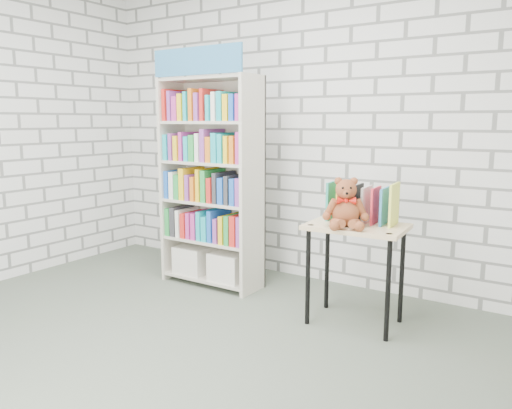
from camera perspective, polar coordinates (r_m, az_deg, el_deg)
The scene contains 6 objects.
ground at distance 3.40m, azimuth -12.17°, elevation -16.49°, with size 4.50×4.50×0.00m, color #4E584A.
room_shell at distance 3.07m, azimuth -13.38°, elevation 15.01°, with size 4.52×4.02×2.81m.
bookshelf at distance 4.46m, azimuth -5.12°, elevation 2.71°, with size 0.93×0.36×2.08m.
display_table at distance 3.67m, azimuth 11.39°, elevation -3.86°, with size 0.72×0.52×0.74m.
table_books at distance 3.73m, azimuth 12.06°, elevation 0.21°, with size 0.49×0.24×0.29m.
teddy_bear at distance 3.54m, azimuth 10.22°, elevation -0.29°, with size 0.33×0.31×0.35m.
Camera 1 is at (2.21, -2.11, 1.48)m, focal length 35.00 mm.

